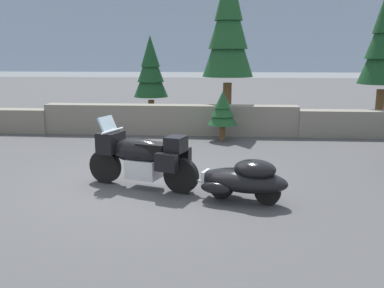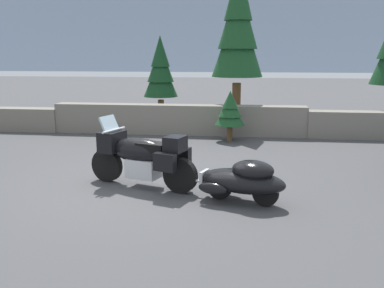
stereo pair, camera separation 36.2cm
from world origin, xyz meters
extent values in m
plane|color=#424244|center=(0.00, 0.00, 0.00)|extent=(80.00, 80.00, 0.00)
cube|color=slate|center=(0.00, 5.43, 0.47)|extent=(8.00, 0.57, 0.94)
cube|color=#8C9EB7|center=(0.00, 95.41, 8.00)|extent=(240.00, 80.00, 16.00)
cylinder|color=black|center=(-0.62, 0.14, 0.33)|extent=(0.67, 0.35, 0.66)
cylinder|color=black|center=(0.94, -0.40, 0.33)|extent=(0.67, 0.35, 0.66)
cube|color=silver|center=(0.21, -0.15, 0.38)|extent=(0.71, 0.61, 0.36)
ellipsoid|color=black|center=(0.11, -0.11, 0.71)|extent=(1.28, 0.80, 0.48)
cube|color=black|center=(-0.48, 0.09, 0.83)|extent=(0.51, 0.61, 0.40)
cube|color=#9EB7C6|center=(-0.53, 0.10, 1.16)|extent=(0.32, 0.48, 0.34)
cube|color=black|center=(0.40, -0.21, 0.81)|extent=(0.65, 0.52, 0.16)
cube|color=black|center=(0.85, -0.36, 0.91)|extent=(0.43, 0.48, 0.28)
cube|color=black|center=(0.70, -0.63, 0.63)|extent=(0.43, 0.28, 0.32)
cube|color=black|center=(0.90, -0.06, 0.63)|extent=(0.43, 0.28, 0.32)
cylinder|color=silver|center=(-0.43, 0.07, 1.06)|extent=(0.26, 0.68, 0.04)
cylinder|color=silver|center=(-0.57, 0.12, 0.58)|extent=(0.26, 0.15, 0.54)
cylinder|color=black|center=(1.68, -0.65, 0.22)|extent=(0.45, 0.24, 0.44)
cylinder|color=black|center=(2.46, -0.91, 0.22)|extent=(0.45, 0.24, 0.44)
ellipsoid|color=black|center=(2.07, -0.78, 0.38)|extent=(1.64, 1.13, 0.40)
ellipsoid|color=black|center=(2.24, -0.84, 0.60)|extent=(0.86, 0.76, 0.32)
cube|color=silver|center=(1.40, -0.55, 0.36)|extent=(0.16, 0.32, 0.24)
ellipsoid|color=black|center=(1.58, -0.95, 0.28)|extent=(0.54, 0.30, 0.20)
ellipsoid|color=black|center=(1.78, -0.35, 0.28)|extent=(0.54, 0.30, 0.20)
cylinder|color=silver|center=(1.03, -0.43, 0.27)|extent=(0.68, 0.27, 0.05)
cylinder|color=brown|center=(1.80, 6.54, 0.79)|extent=(0.29, 0.29, 1.57)
cone|color=#194723|center=(1.80, 6.54, 3.02)|extent=(1.68, 1.68, 2.48)
cone|color=#194723|center=(1.80, 6.54, 3.77)|extent=(1.30, 1.30, 2.17)
cylinder|color=brown|center=(6.79, 6.43, 0.69)|extent=(0.27, 0.27, 1.39)
cylinder|color=brown|center=(-0.90, 7.11, 0.46)|extent=(0.22, 0.22, 0.91)
cone|color=#143D1E|center=(-0.90, 7.11, 1.75)|extent=(1.21, 1.21, 1.44)
cone|color=#143D1E|center=(-0.90, 7.11, 2.19)|extent=(0.94, 0.94, 1.26)
cone|color=#143D1E|center=(-0.90, 7.11, 2.62)|extent=(0.67, 0.67, 1.08)
cylinder|color=brown|center=(1.67, 4.52, 0.21)|extent=(0.17, 0.17, 0.43)
cone|color=#194723|center=(1.67, 4.52, 0.82)|extent=(0.86, 0.86, 0.67)
cone|color=#194723|center=(1.67, 4.52, 1.02)|extent=(0.67, 0.67, 0.59)
cone|color=#194723|center=(1.67, 4.52, 1.22)|extent=(0.48, 0.48, 0.50)
camera|label=1|loc=(1.71, -7.77, 2.49)|focal=39.47mm
camera|label=2|loc=(2.07, -7.73, 2.49)|focal=39.47mm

